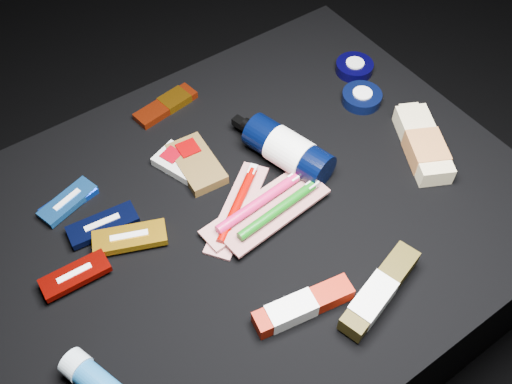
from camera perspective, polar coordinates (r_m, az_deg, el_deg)
ground at (r=1.37m, az=-0.28°, el=-11.24°), size 3.00×3.00×0.00m
cloth_table at (r=1.19m, az=-0.32°, el=-7.04°), size 0.98×0.78×0.40m
luna_bar_0 at (r=1.08m, az=-18.20°, el=-0.88°), size 0.11×0.06×0.01m
luna_bar_1 at (r=1.07m, az=-18.29°, el=-0.91°), size 0.11×0.07×0.01m
luna_bar_2 at (r=1.02m, az=-15.06°, el=-3.19°), size 0.12×0.06×0.02m
luna_bar_3 at (r=0.99m, az=-12.51°, el=-4.49°), size 0.13×0.09×0.02m
luna_bar_4 at (r=0.97m, az=-17.62°, el=-7.93°), size 0.11×0.05×0.01m
clif_bar_0 at (r=1.08m, az=-6.09°, el=3.02°), size 0.08×0.13×0.02m
clif_bar_1 at (r=1.08m, az=-7.41°, el=2.82°), size 0.09×0.13×0.02m
power_bar at (r=1.20m, az=-8.72°, el=8.72°), size 0.14×0.06×0.02m
lotion_bottle at (r=1.06m, az=3.23°, el=4.20°), size 0.11×0.22×0.07m
cream_tin_upper at (r=1.28m, az=9.81°, el=12.20°), size 0.08×0.08×0.02m
cream_tin_lower at (r=1.21m, az=10.53°, el=9.29°), size 0.08×0.08×0.03m
bodywash_bottle at (r=1.13m, az=16.38°, el=4.52°), size 0.14×0.19×0.04m
deodorant_stick at (r=0.89m, az=-15.99°, el=-17.58°), size 0.07×0.11×0.04m
toothbrush_pack_0 at (r=1.01m, az=-1.81°, el=-1.37°), size 0.20×0.16×0.02m
toothbrush_pack_1 at (r=1.00m, az=0.36°, el=-1.25°), size 0.23×0.07×0.03m
toothbrush_pack_2 at (r=0.99m, az=2.27°, el=-1.97°), size 0.22×0.07×0.02m
toothpaste_carton_red at (r=0.91m, az=4.33°, el=-11.45°), size 0.17×0.06×0.03m
toothpaste_carton_green at (r=0.93m, az=12.03°, el=-9.90°), size 0.18×0.09×0.03m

